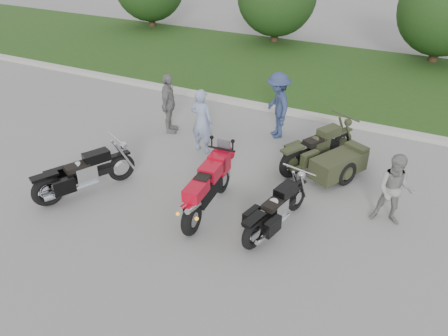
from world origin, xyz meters
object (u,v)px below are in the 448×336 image
at_px(person_stripe, 202,121).
at_px(person_grey, 395,190).
at_px(cruiser_sidecar, 329,158).
at_px(person_denim, 277,106).
at_px(person_back, 169,104).
at_px(cruiser_right, 275,212).
at_px(sportbike_red, 207,187).
at_px(cruiser_left, 81,176).

bearing_deg(person_stripe, person_grey, 173.32).
distance_m(cruiser_sidecar, person_stripe, 3.33).
relative_size(person_stripe, person_denim, 0.93).
bearing_deg(person_back, cruiser_right, -142.29).
distance_m(cruiser_sidecar, person_denim, 2.39).
xyz_separation_m(cruiser_sidecar, person_denim, (-1.87, 1.41, 0.48)).
bearing_deg(person_grey, cruiser_sidecar, 136.70).
distance_m(cruiser_right, person_denim, 4.28).
relative_size(sportbike_red, cruiser_right, 1.05).
relative_size(person_grey, person_denim, 0.83).
height_order(cruiser_right, person_grey, person_grey).
bearing_deg(sportbike_red, cruiser_left, -171.87).
bearing_deg(sportbike_red, person_denim, 85.63).
bearing_deg(person_stripe, cruiser_right, 146.39).
distance_m(cruiser_right, person_back, 5.20).
relative_size(cruiser_left, person_denim, 1.20).
height_order(sportbike_red, person_back, person_back).
bearing_deg(cruiser_right, cruiser_left, -158.17).
relative_size(cruiser_sidecar, person_stripe, 1.35).
bearing_deg(person_denim, cruiser_right, -18.03).
distance_m(cruiser_sidecar, person_grey, 2.09).
xyz_separation_m(sportbike_red, person_stripe, (-1.44, 2.35, 0.23)).
xyz_separation_m(person_stripe, person_grey, (4.93, -0.95, -0.09)).
bearing_deg(person_stripe, person_denim, -125.41).
relative_size(sportbike_red, cruiser_left, 1.03).
distance_m(sportbike_red, person_denim, 4.08).
height_order(cruiser_left, person_back, person_back).
bearing_deg(cruiser_right, person_grey, 45.20).
bearing_deg(cruiser_left, person_back, 116.38).
xyz_separation_m(person_denim, person_back, (-2.83, -1.11, -0.07)).
relative_size(cruiser_right, person_stripe, 1.26).
relative_size(cruiser_left, person_stripe, 1.28).
height_order(cruiser_right, cruiser_sidecar, cruiser_sidecar).
height_order(person_grey, person_back, person_back).
relative_size(sportbike_red, person_grey, 1.48).
bearing_deg(cruiser_left, cruiser_sidecar, 61.45).
relative_size(person_stripe, person_back, 1.01).
bearing_deg(cruiser_right, person_back, 158.65).
height_order(person_stripe, person_denim, person_denim).
xyz_separation_m(cruiser_right, person_denim, (-1.48, 3.98, 0.49)).
distance_m(cruiser_sidecar, person_back, 4.73).
bearing_deg(person_back, person_grey, -122.50).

